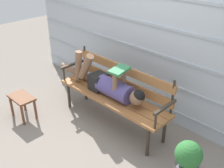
# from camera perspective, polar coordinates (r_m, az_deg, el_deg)

# --- Properties ---
(ground_plane) EXTENTS (12.00, 12.00, 0.00)m
(ground_plane) POSITION_cam_1_polar(r_m,az_deg,el_deg) (3.79, -1.42, -9.05)
(ground_plane) COLOR gray
(house_siding) EXTENTS (4.80, 0.08, 2.26)m
(house_siding) POSITION_cam_1_polar(r_m,az_deg,el_deg) (3.78, 7.06, 10.11)
(house_siding) COLOR #B2BCC6
(house_siding) RESTS_ON ground
(park_bench) EXTENTS (1.72, 0.45, 0.89)m
(park_bench) POSITION_cam_1_polar(r_m,az_deg,el_deg) (3.63, 0.74, -1.47)
(park_bench) COLOR #9E6638
(park_bench) RESTS_ON ground
(reclining_person) EXTENTS (1.71, 0.26, 0.52)m
(reclining_person) POSITION_cam_1_polar(r_m,az_deg,el_deg) (3.60, -1.08, 0.10)
(reclining_person) COLOR #514784
(footstool) EXTENTS (0.40, 0.25, 0.35)m
(footstool) POSITION_cam_1_polar(r_m,az_deg,el_deg) (4.03, -18.55, -3.47)
(footstool) COLOR brown
(footstool) RESTS_ON ground
(potted_plant) EXTENTS (0.28, 0.28, 0.55)m
(potted_plant) POSITION_cam_1_polar(r_m,az_deg,el_deg) (2.94, 15.67, -15.89)
(potted_plant) COLOR slate
(potted_plant) RESTS_ON ground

